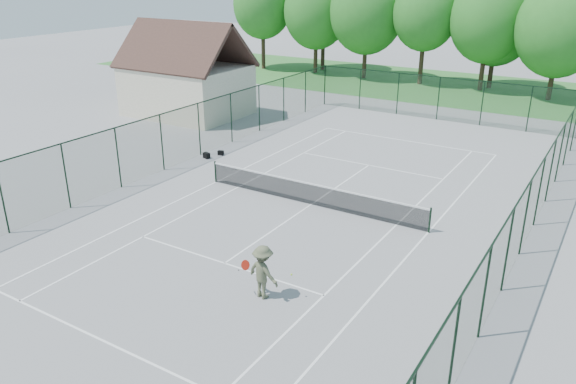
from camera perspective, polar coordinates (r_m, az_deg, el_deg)
name	(u,v)px	position (r m, az deg, el deg)	size (l,w,h in m)	color
ground	(311,205)	(25.53, 2.36, -1.28)	(140.00, 140.00, 0.00)	gray
grass_far	(480,90)	(52.74, 18.88, 9.78)	(80.00, 16.00, 0.01)	#397D34
court_lines	(311,204)	(25.53, 2.36, -1.27)	(11.05, 23.85, 0.01)	white
tennis_net	(311,193)	(25.31, 2.38, -0.08)	(11.08, 0.08, 1.10)	black
fence_enclosure	(312,172)	(24.96, 2.42, 2.01)	(18.05, 36.05, 3.02)	#1B3924
utility_building	(186,71)	(41.60, -10.34, 11.98)	(8.60, 6.27, 6.63)	beige
tree_line_far	(489,19)	(51.94, 19.72, 16.23)	(39.40, 6.40, 9.70)	#3E291E
sports_bag_a	(207,155)	(32.02, -8.28, 3.70)	(0.40, 0.24, 0.32)	black
sports_bag_b	(221,153)	(32.48, -6.85, 3.97)	(0.33, 0.20, 0.25)	black
tennis_player	(263,272)	(18.25, -2.56, -8.12)	(1.74, 0.94, 1.84)	#53583E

